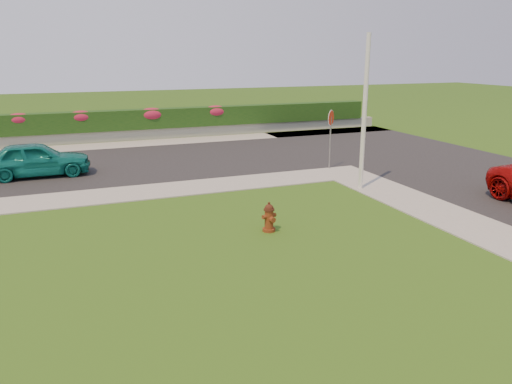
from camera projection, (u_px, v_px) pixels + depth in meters
name	position (u px, v px, depth m)	size (l,w,h in m)	color
ground	(273.00, 300.00, 9.98)	(120.00, 120.00, 0.00)	black
street_far	(31.00, 171.00, 20.78)	(26.00, 8.00, 0.04)	black
curb_corner	(343.00, 173.00, 20.51)	(2.00, 2.00, 0.04)	gray
sidewalk_beyond	(116.00, 145.00, 26.67)	(34.00, 2.00, 0.04)	gray
retaining_wall	(113.00, 136.00, 27.94)	(34.00, 0.40, 0.60)	gray
hedge	(111.00, 120.00, 27.80)	(32.00, 0.90, 1.10)	black
fire_hydrant	(269.00, 218.00, 13.74)	(0.43, 0.41, 0.83)	#531D0D
sedan_teal	(36.00, 159.00, 19.68)	(1.64, 4.06, 1.38)	#0E6A62
utility_pole	(364.00, 114.00, 17.37)	(0.16, 0.16, 5.44)	silver
stop_sign	(331.00, 125.00, 20.79)	(0.54, 0.45, 2.52)	slate
flower_clump_c	(19.00, 119.00, 26.00)	(1.28, 0.82, 0.64)	#BA1F35
flower_clump_d	(81.00, 117.00, 27.08)	(1.33, 0.85, 0.66)	#BA1F35
flower_clump_e	(151.00, 114.00, 28.43)	(1.48, 0.95, 0.74)	#BA1F35
flower_clump_f	(215.00, 111.00, 29.76)	(1.40, 0.90, 0.70)	#BA1F35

